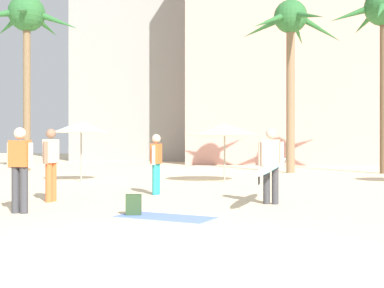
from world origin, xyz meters
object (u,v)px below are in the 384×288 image
(person_mid_right, at_px, (20,166))
(person_far_left, at_px, (271,164))
(cafe_umbrella_3, at_px, (225,130))
(beach_towel, at_px, (165,217))
(backpack, at_px, (134,205))
(person_mid_center, at_px, (156,162))
(cafe_umbrella_1, at_px, (81,127))
(person_mid_left, at_px, (51,162))
(palm_tree_left, at_px, (291,33))
(palm_tree_center, at_px, (27,24))

(person_mid_right, bearing_deg, person_far_left, 121.43)
(cafe_umbrella_3, distance_m, beach_towel, 8.94)
(cafe_umbrella_3, xyz_separation_m, backpack, (-1.35, -8.53, -1.71))
(cafe_umbrella_3, bearing_deg, person_far_left, -77.74)
(person_mid_right, bearing_deg, person_mid_center, 162.03)
(cafe_umbrella_1, xyz_separation_m, person_far_left, (6.70, -6.13, -1.08))
(cafe_umbrella_1, height_order, person_mid_left, cafe_umbrella_1)
(cafe_umbrella_1, xyz_separation_m, beach_towel, (4.60, -8.36, -2.02))
(person_mid_left, bearing_deg, beach_towel, -26.20)
(beach_towel, relative_size, person_mid_center, 1.13)
(backpack, relative_size, person_mid_center, 0.25)
(palm_tree_left, distance_m, beach_towel, 16.65)
(cafe_umbrella_1, height_order, person_mid_right, cafe_umbrella_1)
(beach_towel, distance_m, person_mid_left, 3.99)
(person_mid_right, xyz_separation_m, person_mid_center, (2.06, 3.90, -0.04))
(palm_tree_left, height_order, cafe_umbrella_1, palm_tree_left)
(cafe_umbrella_1, relative_size, person_far_left, 0.74)
(person_mid_left, bearing_deg, palm_tree_left, 70.02)
(beach_towel, xyz_separation_m, person_mid_left, (-3.19, 2.18, 0.97))
(person_far_left, bearing_deg, beach_towel, 146.49)
(cafe_umbrella_3, bearing_deg, person_mid_right, -113.63)
(palm_tree_center, relative_size, person_mid_center, 5.46)
(cafe_umbrella_3, distance_m, person_mid_left, 7.65)
(backpack, bearing_deg, cafe_umbrella_1, 17.14)
(palm_tree_center, bearing_deg, person_mid_left, -62.59)
(person_mid_left, bearing_deg, backpack, -30.22)
(cafe_umbrella_3, height_order, person_mid_left, cafe_umbrella_3)
(beach_towel, xyz_separation_m, person_mid_center, (-0.97, 4.11, 0.91))
(person_mid_center, bearing_deg, palm_tree_left, -105.87)
(beach_towel, distance_m, person_far_left, 3.20)
(cafe_umbrella_3, distance_m, person_far_left, 6.70)
(palm_tree_center, xyz_separation_m, cafe_umbrella_3, (10.63, -6.49, -5.72))
(backpack, bearing_deg, palm_tree_center, 23.13)
(backpack, bearing_deg, person_mid_right, 80.66)
(person_far_left, bearing_deg, cafe_umbrella_1, 57.22)
(cafe_umbrella_1, xyz_separation_m, person_mid_left, (1.41, -6.18, -1.05))
(person_mid_right, bearing_deg, person_mid_left, -165.34)
(cafe_umbrella_1, distance_m, person_mid_center, 5.70)
(person_mid_center, relative_size, person_mid_left, 0.94)
(cafe_umbrella_1, relative_size, person_mid_right, 1.28)
(palm_tree_left, height_order, beach_towel, palm_tree_left)
(beach_towel, bearing_deg, cafe_umbrella_1, 118.85)
(palm_tree_center, xyz_separation_m, person_mid_center, (8.98, -11.09, -6.71))
(beach_towel, xyz_separation_m, backpack, (-0.67, 0.18, 0.19))
(person_mid_center, bearing_deg, beach_towel, 110.22)
(person_mid_center, bearing_deg, cafe_umbrella_3, -102.78)
(cafe_umbrella_3, bearing_deg, beach_towel, -94.49)
(person_far_left, relative_size, person_mid_left, 1.71)
(palm_tree_left, relative_size, beach_towel, 4.41)
(palm_tree_center, height_order, cafe_umbrella_3, palm_tree_center)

